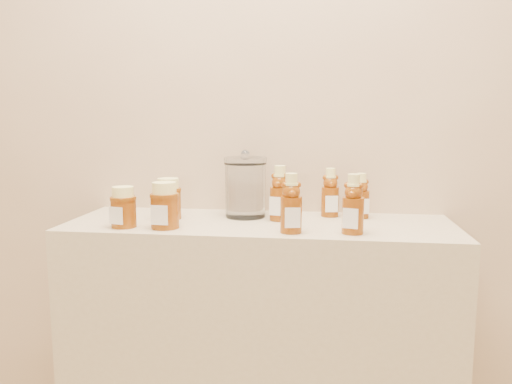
% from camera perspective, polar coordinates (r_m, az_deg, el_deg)
% --- Properties ---
extents(wall_back, '(3.50, 0.02, 2.70)m').
position_cam_1_polar(wall_back, '(1.73, 1.28, 12.68)').
color(wall_back, tan).
rests_on(wall_back, ground).
extents(display_table, '(1.20, 0.40, 0.90)m').
position_cam_1_polar(display_table, '(1.71, 0.41, -18.40)').
color(display_table, tan).
rests_on(display_table, ground).
extents(bear_bottle_back_left, '(0.08, 0.08, 0.20)m').
position_cam_1_polar(bear_bottle_back_left, '(1.58, 2.74, 0.28)').
color(bear_bottle_back_left, '#6A2E08').
rests_on(bear_bottle_back_left, display_table).
extents(bear_bottle_back_mid, '(0.07, 0.07, 0.18)m').
position_cam_1_polar(bear_bottle_back_mid, '(1.66, 8.48, 0.32)').
color(bear_bottle_back_mid, '#6A2E08').
rests_on(bear_bottle_back_mid, display_table).
extents(bear_bottle_back_right, '(0.07, 0.07, 0.17)m').
position_cam_1_polar(bear_bottle_back_right, '(1.65, 11.93, -0.08)').
color(bear_bottle_back_right, '#6A2E08').
rests_on(bear_bottle_back_right, display_table).
extents(bear_bottle_front_left, '(0.08, 0.08, 0.19)m').
position_cam_1_polar(bear_bottle_front_left, '(1.41, 4.04, -0.83)').
color(bear_bottle_front_left, '#6A2E08').
rests_on(bear_bottle_front_left, display_table).
extents(bear_bottle_front_right, '(0.08, 0.08, 0.19)m').
position_cam_1_polar(bear_bottle_front_right, '(1.42, 11.06, -0.92)').
color(bear_bottle_front_right, '#6A2E08').
rests_on(bear_bottle_front_right, display_table).
extents(honey_jar_left, '(0.09, 0.09, 0.12)m').
position_cam_1_polar(honey_jar_left, '(1.53, -14.92, -1.66)').
color(honey_jar_left, '#6A2E08').
rests_on(honey_jar_left, display_table).
extents(honey_jar_back, '(0.09, 0.09, 0.13)m').
position_cam_1_polar(honey_jar_back, '(1.63, -9.97, -0.75)').
color(honey_jar_back, '#6A2E08').
rests_on(honey_jar_back, display_table).
extents(honey_jar_front, '(0.09, 0.09, 0.14)m').
position_cam_1_polar(honey_jar_front, '(1.49, -10.38, -1.50)').
color(honey_jar_front, '#6A2E08').
rests_on(honey_jar_front, display_table).
extents(glass_canister, '(0.16, 0.16, 0.21)m').
position_cam_1_polar(glass_canister, '(1.63, -1.22, 0.85)').
color(glass_canister, white).
rests_on(glass_canister, display_table).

